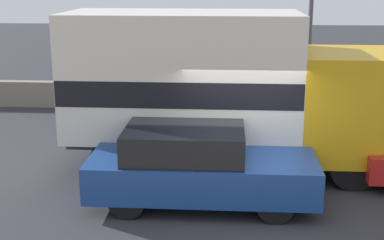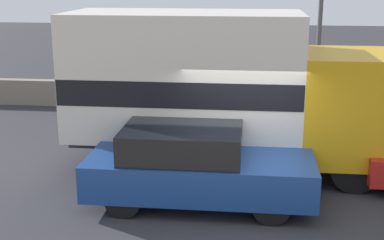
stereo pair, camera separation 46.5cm
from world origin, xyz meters
TOP-DOWN VIEW (x-y plane):
  - ground_plane at (0.00, 0.00)m, footprint 80.00×80.00m
  - stone_wall_backdrop at (0.00, 7.90)m, footprint 60.00×0.35m
  - box_truck at (-0.52, 2.29)m, footprint 7.23×2.47m
  - car_hatchback at (-0.89, 0.29)m, footprint 4.33×1.73m

SIDE VIEW (x-z plane):
  - ground_plane at x=0.00m, z-range 0.00..0.00m
  - stone_wall_backdrop at x=0.00m, z-range 0.00..0.86m
  - car_hatchback at x=-0.89m, z-range 0.00..1.52m
  - box_truck at x=-0.52m, z-range 0.17..3.70m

